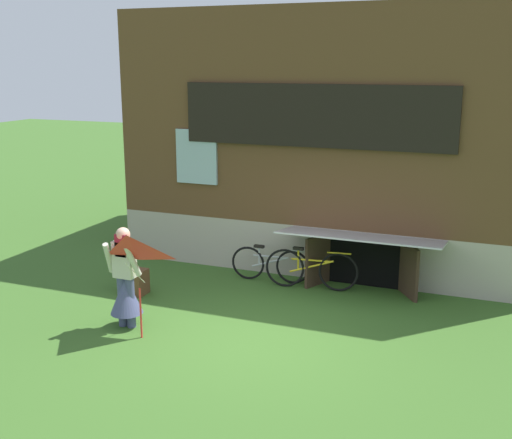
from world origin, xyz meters
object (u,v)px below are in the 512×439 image
(person, at_px, (125,285))
(kite, at_px, (128,260))
(bicycle_yellow, at_px, (311,269))
(wooden_crate, at_px, (134,282))
(bicycle_silver, at_px, (270,264))

(person, bearing_deg, kite, -56.72)
(bicycle_yellow, height_order, wooden_crate, bicycle_yellow)
(bicycle_yellow, height_order, bicycle_silver, bicycle_yellow)
(bicycle_yellow, bearing_deg, wooden_crate, -161.03)
(person, xyz_separation_m, bicycle_yellow, (2.25, 2.79, -0.31))
(person, height_order, wooden_crate, person)
(kite, bearing_deg, person, 128.17)
(person, relative_size, kite, 1.03)
(bicycle_silver, distance_m, wooden_crate, 2.61)
(bicycle_silver, bearing_deg, kite, -110.74)
(bicycle_silver, bearing_deg, wooden_crate, -147.62)
(bicycle_yellow, bearing_deg, bicycle_silver, 164.94)
(bicycle_yellow, xyz_separation_m, wooden_crate, (-2.95, -1.46, -0.15))
(kite, bearing_deg, bicycle_silver, 74.02)
(wooden_crate, bearing_deg, bicycle_silver, 37.14)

